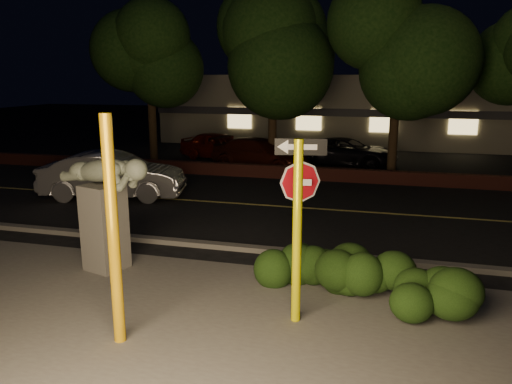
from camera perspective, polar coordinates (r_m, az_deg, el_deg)
ground at (r=18.20m, az=7.24°, el=0.50°), size 90.00×90.00×0.00m
patio at (r=8.04m, az=-3.91°, el=-16.27°), size 14.00×6.00×0.02m
road at (r=15.32m, az=5.72°, el=-1.86°), size 80.00×8.00×0.01m
lane_marking at (r=15.31m, az=5.72°, el=-1.81°), size 80.00×0.12×0.00m
curb at (r=11.45m, az=2.39°, el=-6.75°), size 80.00×0.25×0.12m
brick_wall at (r=19.41m, az=7.79°, el=2.03°), size 40.00×0.35×0.50m
parking_lot at (r=25.04m, az=9.43°, el=3.91°), size 40.00×12.00×0.01m
building at (r=32.74m, az=10.96°, el=9.50°), size 22.00×10.20×4.00m
tree_far_a at (r=23.09m, az=-12.16°, el=16.32°), size 4.60×4.60×7.43m
tree_far_b at (r=21.47m, az=1.97°, el=18.76°), size 5.20×5.20×8.41m
tree_far_c at (r=20.49m, az=16.13°, el=17.44°), size 4.80×4.80×7.84m
yellow_pole_left at (r=7.54m, az=-16.01°, el=-4.56°), size 0.17×0.17×3.46m
yellow_pole_right at (r=7.96m, az=4.72°, el=-4.78°), size 0.15×0.15×3.02m
signpost at (r=9.33m, az=5.06°, el=1.10°), size 0.95×0.21×2.83m
sculpture at (r=10.57m, az=-16.96°, el=-0.90°), size 2.25×1.18×2.42m
hedge_center at (r=9.78m, az=5.55°, el=-7.95°), size 1.77×0.94×0.89m
hedge_right at (r=9.50m, az=12.70°, el=-8.19°), size 1.79×1.12×1.10m
hedge_far_right at (r=8.90m, az=18.95°, el=-10.17°), size 1.76×1.35×1.08m
silver_sedan at (r=17.05m, az=-16.03°, el=1.84°), size 4.86×2.57×1.52m
parked_car_red at (r=24.23m, az=-4.23°, el=5.31°), size 4.14×2.40×1.32m
parked_car_darkred at (r=21.69m, az=0.50°, el=4.40°), size 4.85×3.11×1.31m
parked_car_dark at (r=22.73m, az=10.35°, el=4.50°), size 4.72×2.73×1.24m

